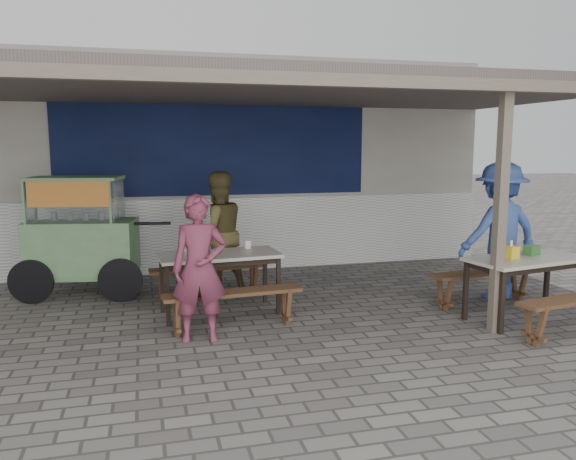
# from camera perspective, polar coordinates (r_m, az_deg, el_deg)

# --- Properties ---
(ground) EXTENTS (60.00, 60.00, 0.00)m
(ground) POSITION_cam_1_polar(r_m,az_deg,el_deg) (6.61, -1.86, -9.48)
(ground) COLOR slate
(ground) RESTS_ON ground
(back_wall) EXTENTS (9.00, 1.28, 3.50)m
(back_wall) POSITION_cam_1_polar(r_m,az_deg,el_deg) (9.81, -6.56, 6.60)
(back_wall) COLOR beige
(back_wall) RESTS_ON ground
(warung_roof) EXTENTS (9.00, 4.21, 2.81)m
(warung_roof) POSITION_cam_1_polar(r_m,az_deg,el_deg) (7.20, -3.46, 13.87)
(warung_roof) COLOR #544B48
(warung_roof) RESTS_ON ground
(table_left) EXTENTS (1.50, 0.80, 0.75)m
(table_left) POSITION_cam_1_polar(r_m,az_deg,el_deg) (6.89, -6.99, -3.02)
(table_left) COLOR beige
(table_left) RESTS_ON ground
(bench_left_street) EXTENTS (1.57, 0.41, 0.45)m
(bench_left_street) POSITION_cam_1_polar(r_m,az_deg,el_deg) (6.32, -5.60, -7.15)
(bench_left_street) COLOR brown
(bench_left_street) RESTS_ON ground
(bench_left_wall) EXTENTS (1.57, 0.41, 0.45)m
(bench_left_wall) POSITION_cam_1_polar(r_m,az_deg,el_deg) (7.61, -8.05, -4.48)
(bench_left_wall) COLOR brown
(bench_left_wall) RESTS_ON ground
(table_right) EXTENTS (1.54, 0.92, 0.75)m
(table_right) POSITION_cam_1_polar(r_m,az_deg,el_deg) (7.17, 23.18, -3.19)
(table_right) COLOR beige
(table_right) RESTS_ON ground
(bench_right_wall) EXTENTS (1.57, 0.54, 0.45)m
(bench_right_wall) POSITION_cam_1_polar(r_m,az_deg,el_deg) (7.71, 19.21, -4.70)
(bench_right_wall) COLOR brown
(bench_right_wall) RESTS_ON ground
(vendor_cart) EXTENTS (2.11, 1.05, 1.63)m
(vendor_cart) POSITION_cam_1_polar(r_m,az_deg,el_deg) (8.14, -20.34, -0.16)
(vendor_cart) COLOR #79A36D
(vendor_cart) RESTS_ON ground
(patron_street_side) EXTENTS (0.60, 0.42, 1.55)m
(patron_street_side) POSITION_cam_1_polar(r_m,az_deg,el_deg) (5.94, -8.98, -3.88)
(patron_street_side) COLOR brown
(patron_street_side) RESTS_ON ground
(patron_wall_side) EXTENTS (0.96, 0.83, 1.70)m
(patron_wall_side) POSITION_cam_1_polar(r_m,az_deg,el_deg) (7.81, -7.17, -0.32)
(patron_wall_side) COLOR brown
(patron_wall_side) RESTS_ON ground
(patron_right_table) EXTENTS (1.24, 0.78, 1.84)m
(patron_right_table) POSITION_cam_1_polar(r_m,az_deg,el_deg) (8.05, 20.68, -0.05)
(patron_right_table) COLOR #4060B2
(patron_right_table) RESTS_ON ground
(tissue_box) EXTENTS (0.18, 0.18, 0.14)m
(tissue_box) POSITION_cam_1_polar(r_m,az_deg,el_deg) (7.02, 21.68, -2.09)
(tissue_box) COLOR yellow
(tissue_box) RESTS_ON table_right
(donation_box) EXTENTS (0.21, 0.17, 0.12)m
(donation_box) POSITION_cam_1_polar(r_m,az_deg,el_deg) (7.32, 23.52, -1.89)
(donation_box) COLOR #367132
(donation_box) RESTS_ON table_right
(condiment_jar) EXTENTS (0.09, 0.09, 0.10)m
(condiment_jar) POSITION_cam_1_polar(r_m,az_deg,el_deg) (7.19, -4.11, -1.44)
(condiment_jar) COLOR white
(condiment_jar) RESTS_ON table_left
(condiment_bowl) EXTENTS (0.26, 0.26, 0.05)m
(condiment_bowl) POSITION_cam_1_polar(r_m,az_deg,el_deg) (6.94, -9.84, -2.12)
(condiment_bowl) COLOR silver
(condiment_bowl) RESTS_ON table_left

